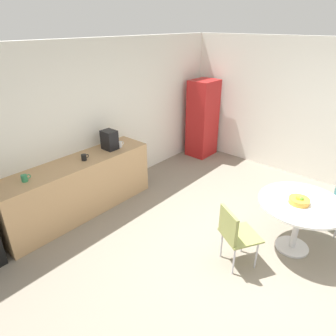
{
  "coord_description": "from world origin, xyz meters",
  "views": [
    {
      "loc": [
        -2.85,
        -1.08,
        2.81
      ],
      "look_at": [
        -0.01,
        1.38,
        0.95
      ],
      "focal_mm": 31.65,
      "sensor_mm": 36.0,
      "label": 1
    }
  ],
  "objects_px": {
    "chair_olive": "(234,231)",
    "fruit_bowl": "(299,200)",
    "mug_white": "(25,178)",
    "mug_red": "(120,144)",
    "round_table": "(300,211)",
    "locker_cabinet": "(203,119)",
    "coffee_maker": "(109,140)",
    "mug_green": "(84,157)"
  },
  "relations": [
    {
      "from": "locker_cabinet",
      "to": "fruit_bowl",
      "type": "bearing_deg",
      "value": -124.29
    },
    {
      "from": "locker_cabinet",
      "to": "mug_red",
      "type": "distance_m",
      "value": 2.4
    },
    {
      "from": "mug_white",
      "to": "coffee_maker",
      "type": "bearing_deg",
      "value": 0.87
    },
    {
      "from": "chair_olive",
      "to": "mug_red",
      "type": "bearing_deg",
      "value": 82.94
    },
    {
      "from": "mug_white",
      "to": "coffee_maker",
      "type": "height_order",
      "value": "coffee_maker"
    },
    {
      "from": "mug_green",
      "to": "coffee_maker",
      "type": "height_order",
      "value": "coffee_maker"
    },
    {
      "from": "locker_cabinet",
      "to": "fruit_bowl",
      "type": "distance_m",
      "value": 3.41
    },
    {
      "from": "locker_cabinet",
      "to": "round_table",
      "type": "distance_m",
      "value": 3.41
    },
    {
      "from": "mug_red",
      "to": "coffee_maker",
      "type": "relative_size",
      "value": 0.4
    },
    {
      "from": "mug_white",
      "to": "coffee_maker",
      "type": "distance_m",
      "value": 1.47
    },
    {
      "from": "coffee_maker",
      "to": "round_table",
      "type": "bearing_deg",
      "value": -76.76
    },
    {
      "from": "locker_cabinet",
      "to": "mug_white",
      "type": "bearing_deg",
      "value": 178.89
    },
    {
      "from": "locker_cabinet",
      "to": "chair_olive",
      "type": "height_order",
      "value": "locker_cabinet"
    },
    {
      "from": "locker_cabinet",
      "to": "mug_red",
      "type": "xyz_separation_m",
      "value": [
        -2.4,
        0.04,
        0.1
      ]
    },
    {
      "from": "mug_red",
      "to": "round_table",
      "type": "bearing_deg",
      "value": -79.63
    },
    {
      "from": "fruit_bowl",
      "to": "mug_red",
      "type": "distance_m",
      "value": 2.9
    },
    {
      "from": "fruit_bowl",
      "to": "chair_olive",
      "type": "bearing_deg",
      "value": 149.23
    },
    {
      "from": "mug_green",
      "to": "chair_olive",
      "type": "bearing_deg",
      "value": -80.1
    },
    {
      "from": "fruit_bowl",
      "to": "mug_white",
      "type": "distance_m",
      "value": 3.58
    },
    {
      "from": "chair_olive",
      "to": "mug_green",
      "type": "distance_m",
      "value": 2.47
    },
    {
      "from": "chair_olive",
      "to": "mug_white",
      "type": "distance_m",
      "value": 2.81
    },
    {
      "from": "fruit_bowl",
      "to": "mug_white",
      "type": "relative_size",
      "value": 1.97
    },
    {
      "from": "round_table",
      "to": "mug_red",
      "type": "height_order",
      "value": "mug_red"
    },
    {
      "from": "mug_green",
      "to": "mug_white",
      "type": "bearing_deg",
      "value": 178.03
    },
    {
      "from": "mug_white",
      "to": "round_table",
      "type": "bearing_deg",
      "value": -53.55
    },
    {
      "from": "chair_olive",
      "to": "coffee_maker",
      "type": "relative_size",
      "value": 2.59
    },
    {
      "from": "locker_cabinet",
      "to": "mug_white",
      "type": "relative_size",
      "value": 13.2
    },
    {
      "from": "round_table",
      "to": "mug_red",
      "type": "xyz_separation_m",
      "value": [
        -0.53,
        2.89,
        0.35
      ]
    },
    {
      "from": "mug_white",
      "to": "mug_green",
      "type": "relative_size",
      "value": 1.0
    },
    {
      "from": "locker_cabinet",
      "to": "coffee_maker",
      "type": "relative_size",
      "value": 5.32
    },
    {
      "from": "coffee_maker",
      "to": "fruit_bowl",
      "type": "bearing_deg",
      "value": -77.58
    },
    {
      "from": "round_table",
      "to": "mug_white",
      "type": "bearing_deg",
      "value": 126.45
    },
    {
      "from": "locker_cabinet",
      "to": "chair_olive",
      "type": "relative_size",
      "value": 2.05
    },
    {
      "from": "round_table",
      "to": "chair_olive",
      "type": "distance_m",
      "value": 0.96
    },
    {
      "from": "fruit_bowl",
      "to": "round_table",
      "type": "bearing_deg",
      "value": -30.08
    },
    {
      "from": "round_table",
      "to": "mug_green",
      "type": "bearing_deg",
      "value": 113.28
    },
    {
      "from": "mug_red",
      "to": "coffee_maker",
      "type": "height_order",
      "value": "coffee_maker"
    },
    {
      "from": "mug_green",
      "to": "coffee_maker",
      "type": "distance_m",
      "value": 0.56
    },
    {
      "from": "fruit_bowl",
      "to": "coffee_maker",
      "type": "xyz_separation_m",
      "value": [
        -0.64,
        2.92,
        0.27
      ]
    },
    {
      "from": "locker_cabinet",
      "to": "mug_red",
      "type": "height_order",
      "value": "locker_cabinet"
    },
    {
      "from": "chair_olive",
      "to": "fruit_bowl",
      "type": "xyz_separation_m",
      "value": [
        0.77,
        -0.46,
        0.26
      ]
    },
    {
      "from": "chair_olive",
      "to": "mug_white",
      "type": "xyz_separation_m",
      "value": [
        -1.33,
        2.43,
        0.43
      ]
    }
  ]
}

